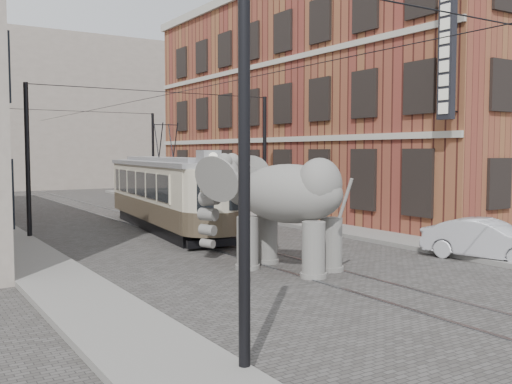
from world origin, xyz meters
TOP-DOWN VIEW (x-y plane):
  - ground at (0.00, 0.00)m, footprint 120.00×120.00m
  - tram_rails at (0.00, 0.00)m, footprint 1.54×80.00m
  - sidewalk_right at (6.00, 0.00)m, footprint 2.00×60.00m
  - sidewalk_left at (-6.50, 0.00)m, footprint 2.00×60.00m
  - brick_building at (11.00, 9.00)m, footprint 8.00×26.00m
  - distant_block at (0.00, 40.00)m, footprint 28.00×10.00m
  - catenary at (-0.20, 5.00)m, footprint 11.00×30.20m
  - tram at (0.03, 5.85)m, footprint 3.72×11.74m
  - elephant at (-0.47, -3.96)m, footprint 5.05×6.27m
  - parked_car at (5.61, -6.07)m, footprint 2.37×4.11m

SIDE VIEW (x-z plane):
  - ground at x=0.00m, z-range 0.00..0.00m
  - tram_rails at x=0.00m, z-range 0.00..0.02m
  - sidewalk_right at x=6.00m, z-range 0.00..0.15m
  - sidewalk_left at x=-6.50m, z-range 0.00..0.15m
  - parked_car at x=5.61m, z-range 0.00..1.28m
  - elephant at x=-0.47m, z-range 0.00..3.37m
  - tram at x=0.03m, z-range 0.00..4.58m
  - catenary at x=-0.20m, z-range 0.00..6.00m
  - brick_building at x=11.00m, z-range 0.00..12.00m
  - distant_block at x=0.00m, z-range 0.00..14.00m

